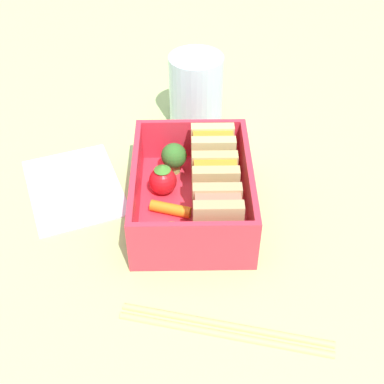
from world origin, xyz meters
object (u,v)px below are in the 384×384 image
sandwich_left (213,153)px  strawberry_far_left (172,234)px  broccoli_floret (174,157)px  folded_napkin (74,186)px  sandwich_center_left (215,183)px  carrot_stick_far_left (170,209)px  chopstick_pair (225,328)px  drinking_glass (196,91)px  strawberry_left (163,180)px  sandwich_center (217,217)px

sandwich_left → strawberry_far_left: 11.93cm
broccoli_floret → folded_napkin: (1.30, -11.40, -3.12)cm
sandwich_center_left → carrot_stick_far_left: 5.36cm
sandwich_center_left → broccoli_floret: 6.84cm
sandwich_left → sandwich_center_left: bearing=0.0°
carrot_stick_far_left → strawberry_far_left: bearing=2.8°
sandwich_left → chopstick_pair: 20.53cm
sandwich_center_left → broccoli_floret: (-5.28, -4.31, -0.65)cm
strawberry_far_left → drinking_glass: (-23.02, 2.82, 2.13)cm
sandwich_center_left → drinking_glass: size_ratio=0.59×
sandwich_center_left → strawberry_left: 5.90cm
sandwich_center → strawberry_left: bearing=-141.5°
strawberry_left → drinking_glass: 15.79cm
sandwich_center_left → chopstick_pair: bearing=1.1°
sandwich_left → strawberry_left: (3.15, -5.48, -1.14)cm
strawberry_far_left → drinking_glass: bearing=173.0°
sandwich_left → strawberry_far_left: size_ratio=1.83×
sandwich_center → carrot_stick_far_left: bearing=-126.5°
chopstick_pair → strawberry_far_left: bearing=-153.0°
broccoli_floret → folded_napkin: size_ratio=0.28×
strawberry_far_left → folded_napkin: 15.22cm
chopstick_pair → drinking_glass: 32.59cm
sandwich_left → strawberry_far_left: sandwich_left is taller
drinking_glass → strawberry_far_left: bearing=-7.0°
carrot_stick_far_left → strawberry_far_left: size_ratio=1.42×
strawberry_left → chopstick_pair: size_ratio=0.19×
broccoli_floret → strawberry_left: (3.41, -1.17, -0.48)cm
broccoli_floret → carrot_stick_far_left: broccoli_floret is taller
chopstick_pair → sandwich_center: bearing=-178.4°
drinking_glass → folded_napkin: 19.75cm
sandwich_center_left → folded_napkin: sandwich_center_left is taller
strawberry_left → folded_napkin: size_ratio=0.27×
broccoli_floret → strawberry_left: 3.64cm
strawberry_far_left → sandwich_left: bearing=158.1°
broccoli_floret → strawberry_left: size_ratio=1.02×
sandwich_center_left → strawberry_far_left: sandwich_center_left is taller
sandwich_center → strawberry_left: (-6.90, -5.48, -1.14)cm
sandwich_center → broccoli_floret: bearing=-157.3°
carrot_stick_far_left → broccoli_floret: bearing=177.3°
carrot_stick_far_left → folded_napkin: bearing=-116.7°
carrot_stick_far_left → drinking_glass: drinking_glass is taller
sandwich_center_left → broccoli_floret: size_ratio=1.50×
sandwich_left → drinking_glass: bearing=-172.4°
carrot_stick_far_left → drinking_glass: 19.12cm
carrot_stick_far_left → chopstick_pair: (13.58, 4.92, -1.44)cm
sandwich_left → carrot_stick_far_left: (6.62, -4.64, -2.18)cm
sandwich_left → carrot_stick_far_left: size_ratio=1.29×
sandwich_center_left → sandwich_center: bearing=0.0°
strawberry_left → drinking_glass: bearing=165.7°
folded_napkin → chopstick_pair: bearing=39.8°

